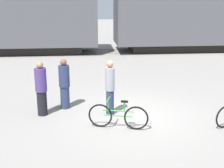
% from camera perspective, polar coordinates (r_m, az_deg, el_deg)
% --- Properties ---
extents(ground_plane, '(80.00, 80.00, 0.00)m').
position_cam_1_polar(ground_plane, '(10.07, 4.00, -5.79)').
color(ground_plane, gray).
extents(freight_train, '(54.79, 3.15, 5.08)m').
position_cam_1_polar(freight_train, '(20.99, -1.09, 13.02)').
color(freight_train, black).
rests_on(freight_train, ground_plane).
extents(rail_near, '(66.79, 0.07, 0.01)m').
position_cam_1_polar(rail_near, '(20.59, -0.90, 5.62)').
color(rail_near, '#4C4238').
rests_on(rail_near, ground_plane).
extents(rail_far, '(66.79, 0.07, 0.01)m').
position_cam_1_polar(rail_far, '(22.00, -1.19, 6.29)').
color(rail_far, '#4C4238').
rests_on(rail_far, ground_plane).
extents(bicycle_green, '(1.70, 0.57, 0.88)m').
position_cam_1_polar(bicycle_green, '(9.01, 1.10, -5.89)').
color(bicycle_green, black).
rests_on(bicycle_green, ground_plane).
extents(person_in_navy, '(0.36, 0.36, 1.71)m').
position_cam_1_polar(person_in_navy, '(10.56, -8.69, -0.01)').
color(person_in_navy, '#283351').
rests_on(person_in_navy, ground_plane).
extents(person_in_purple, '(0.37, 0.37, 1.76)m').
position_cam_1_polar(person_in_purple, '(10.08, -12.82, -0.86)').
color(person_in_purple, black).
rests_on(person_in_purple, ground_plane).
extents(person_in_grey, '(0.30, 0.30, 1.77)m').
position_cam_1_polar(person_in_grey, '(9.87, -0.37, -0.62)').
color(person_in_grey, '#283351').
rests_on(person_in_grey, ground_plane).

